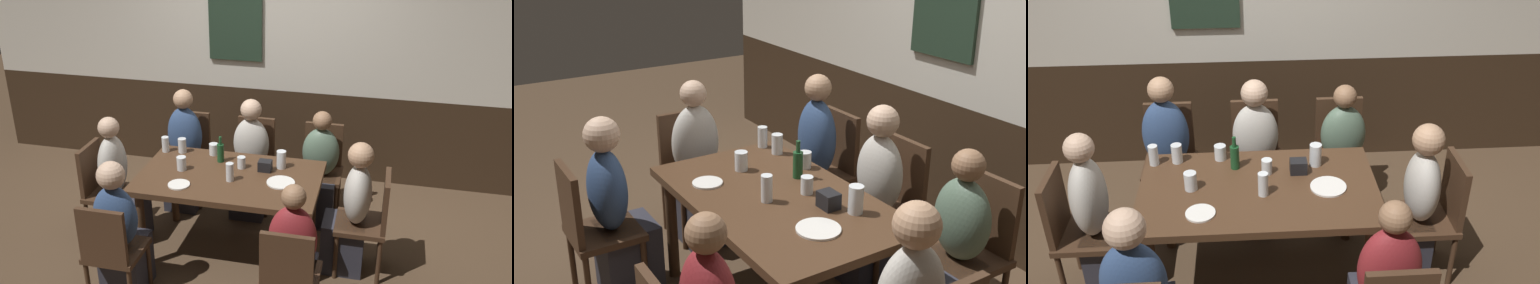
% 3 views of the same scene
% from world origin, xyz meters
% --- Properties ---
extents(ground_plane, '(12.00, 12.00, 0.00)m').
position_xyz_m(ground_plane, '(0.00, 0.00, 0.00)').
color(ground_plane, '#4C3826').
extents(wall_back, '(6.40, 0.13, 2.60)m').
position_xyz_m(wall_back, '(-0.00, 1.65, 1.30)').
color(wall_back, '#332316').
rests_on(wall_back, ground_plane).
extents(dining_table, '(1.50, 0.90, 0.74)m').
position_xyz_m(dining_table, '(0.00, 0.00, 0.65)').
color(dining_table, '#472D1C').
rests_on(dining_table, ground_plane).
extents(chair_right_far, '(0.40, 0.40, 0.88)m').
position_xyz_m(chair_right_far, '(0.66, 0.86, 0.50)').
color(chair_right_far, '#422B1C').
rests_on(chair_right_far, ground_plane).
extents(chair_left_near, '(0.40, 0.40, 0.88)m').
position_xyz_m(chair_left_near, '(-0.66, -0.86, 0.50)').
color(chair_left_near, '#422B1C').
rests_on(chair_left_near, ground_plane).
extents(chair_mid_far, '(0.40, 0.40, 0.88)m').
position_xyz_m(chair_mid_far, '(0.00, 0.86, 0.50)').
color(chair_mid_far, '#422B1C').
rests_on(chair_mid_far, ground_plane).
extents(chair_left_far, '(0.40, 0.40, 0.88)m').
position_xyz_m(chair_left_far, '(-0.66, 0.86, 0.50)').
color(chair_left_far, '#422B1C').
rests_on(chair_left_far, ground_plane).
extents(chair_head_east, '(0.40, 0.40, 0.88)m').
position_xyz_m(chair_head_east, '(1.16, 0.00, 0.50)').
color(chair_head_east, '#422B1C').
rests_on(chair_head_east, ground_plane).
extents(chair_right_near, '(0.40, 0.40, 0.88)m').
position_xyz_m(chair_right_near, '(0.66, -0.86, 0.50)').
color(chair_right_near, '#422B1C').
rests_on(chair_right_near, ground_plane).
extents(chair_head_west, '(0.40, 0.40, 0.88)m').
position_xyz_m(chair_head_west, '(-1.16, 0.00, 0.50)').
color(chair_head_west, '#422B1C').
rests_on(chair_head_west, ground_plane).
extents(person_right_far, '(0.34, 0.37, 1.08)m').
position_xyz_m(person_right_far, '(0.66, 0.70, 0.45)').
color(person_right_far, '#2D2D38').
rests_on(person_right_far, ground_plane).
extents(person_left_near, '(0.34, 0.37, 1.14)m').
position_xyz_m(person_left_near, '(-0.66, -0.70, 0.49)').
color(person_left_near, '#2D2D38').
rests_on(person_left_near, ground_plane).
extents(person_mid_far, '(0.34, 0.37, 1.14)m').
position_xyz_m(person_mid_far, '(-0.00, 0.70, 0.48)').
color(person_mid_far, '#2D2D38').
rests_on(person_mid_far, ground_plane).
extents(person_left_far, '(0.34, 0.37, 1.18)m').
position_xyz_m(person_left_far, '(-0.66, 0.70, 0.50)').
color(person_left_far, '#2D2D38').
rests_on(person_left_far, ground_plane).
extents(person_head_east, '(0.37, 0.34, 1.14)m').
position_xyz_m(person_head_east, '(1.00, 0.00, 0.48)').
color(person_head_east, '#2D2D38').
rests_on(person_head_east, ground_plane).
extents(person_right_near, '(0.34, 0.37, 1.13)m').
position_xyz_m(person_right_near, '(0.66, -0.70, 0.47)').
color(person_right_near, '#2D2D38').
rests_on(person_right_near, ground_plane).
extents(person_head_west, '(0.37, 0.34, 1.16)m').
position_xyz_m(person_head_west, '(-1.00, 0.00, 0.49)').
color(person_head_west, '#2D2D38').
rests_on(person_head_west, ground_plane).
extents(pint_glass_pale, '(0.06, 0.06, 0.14)m').
position_xyz_m(pint_glass_pale, '(-0.68, 0.32, 0.80)').
color(pint_glass_pale, silver).
rests_on(pint_glass_pale, dining_table).
extents(beer_glass_tall, '(0.08, 0.08, 0.12)m').
position_xyz_m(beer_glass_tall, '(-0.42, 0.01, 0.79)').
color(beer_glass_tall, silver).
rests_on(beer_glass_tall, dining_table).
extents(beer_glass_half, '(0.08, 0.08, 0.10)m').
position_xyz_m(beer_glass_half, '(-0.25, 0.36, 0.78)').
color(beer_glass_half, silver).
rests_on(beer_glass_half, dining_table).
extents(tumbler_water, '(0.07, 0.07, 0.10)m').
position_xyz_m(tumbler_water, '(0.06, 0.16, 0.78)').
color(tumbler_water, silver).
rests_on(tumbler_water, dining_table).
extents(pint_glass_stout, '(0.07, 0.07, 0.13)m').
position_xyz_m(pint_glass_stout, '(-0.53, 0.34, 0.80)').
color(pint_glass_stout, silver).
rests_on(pint_glass_stout, dining_table).
extents(pint_glass_amber, '(0.06, 0.06, 0.15)m').
position_xyz_m(pint_glass_amber, '(0.03, -0.08, 0.81)').
color(pint_glass_amber, silver).
rests_on(pint_glass_amber, dining_table).
extents(tumbler_short, '(0.08, 0.08, 0.15)m').
position_xyz_m(tumbler_short, '(0.39, 0.24, 0.81)').
color(tumbler_short, silver).
rests_on(tumbler_short, dining_table).
extents(beer_bottle_green, '(0.06, 0.06, 0.23)m').
position_xyz_m(beer_bottle_green, '(-0.15, 0.24, 0.83)').
color(beer_bottle_green, '#194723').
rests_on(beer_bottle_green, dining_table).
extents(plate_white_large, '(0.23, 0.23, 0.01)m').
position_xyz_m(plate_white_large, '(0.44, -0.03, 0.75)').
color(plate_white_large, white).
rests_on(plate_white_large, dining_table).
extents(plate_white_small, '(0.18, 0.18, 0.01)m').
position_xyz_m(plate_white_small, '(-0.35, -0.25, 0.75)').
color(plate_white_small, white).
rests_on(plate_white_small, dining_table).
extents(condiment_caddy, '(0.11, 0.09, 0.09)m').
position_xyz_m(condiment_caddy, '(0.27, 0.16, 0.79)').
color(condiment_caddy, black).
rests_on(condiment_caddy, dining_table).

